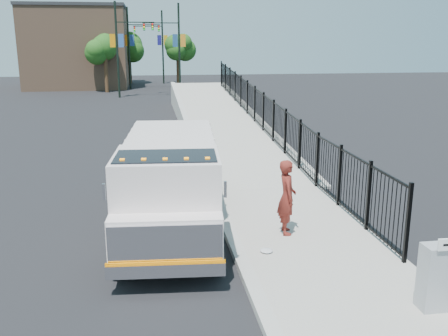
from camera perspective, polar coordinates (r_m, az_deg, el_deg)
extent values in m
plane|color=black|center=(12.68, 0.94, -8.42)|extent=(120.00, 120.00, 0.00)
cube|color=#9E998E|center=(11.37, 12.47, -11.27)|extent=(3.55, 12.00, 0.12)
cube|color=#ADAAA3|center=(10.86, 2.73, -12.10)|extent=(0.30, 12.00, 0.16)
cube|color=#9E998E|center=(28.25, -0.21, 4.46)|extent=(3.95, 24.06, 3.19)
cube|color=black|center=(24.48, 4.49, 4.99)|extent=(0.10, 28.00, 1.80)
cube|color=black|center=(13.71, -6.04, -4.29)|extent=(1.48, 6.72, 0.22)
cube|color=white|center=(11.27, -6.48, -3.26)|extent=(2.46, 2.33, 1.96)
cube|color=white|center=(10.28, -6.64, -7.95)|extent=(2.35, 0.86, 0.98)
cube|color=silver|center=(9.95, -6.72, -8.75)|extent=(2.25, 0.25, 0.83)
cube|color=silver|center=(10.08, -6.65, -11.49)|extent=(2.36, 0.35, 0.27)
cube|color=#DD6F00|center=(10.02, -6.68, -10.73)|extent=(2.35, 0.23, 0.06)
cube|color=black|center=(10.86, -6.61, -0.70)|extent=(2.25, 1.43, 0.83)
cube|color=white|center=(14.66, -6.00, 0.95)|extent=(2.66, 4.29, 1.67)
cube|color=silver|center=(10.33, -13.55, -2.68)|extent=(0.06, 0.06, 0.34)
cube|color=silver|center=(10.22, 0.15, -2.45)|extent=(0.06, 0.06, 0.34)
cube|color=orange|center=(10.51, -11.56, 0.89)|extent=(0.10, 0.09, 0.06)
cube|color=orange|center=(10.46, -9.16, 0.94)|extent=(0.10, 0.09, 0.06)
cube|color=orange|center=(10.43, -6.75, 0.99)|extent=(0.10, 0.09, 0.06)
cube|color=orange|center=(10.42, -4.32, 1.03)|extent=(0.10, 0.09, 0.06)
cube|color=orange|center=(10.43, -1.90, 1.08)|extent=(0.10, 0.09, 0.06)
cylinder|color=black|center=(11.08, -11.85, -9.50)|extent=(0.39, 1.00, 0.98)
cylinder|color=black|center=(10.99, -1.01, -9.37)|extent=(0.39, 1.00, 0.98)
cylinder|color=black|center=(15.57, -9.64, -2.30)|extent=(0.39, 1.00, 0.98)
cylinder|color=black|center=(15.50, -2.04, -2.17)|extent=(0.39, 1.00, 0.98)
cylinder|color=black|center=(16.60, -9.31, -1.22)|extent=(0.39, 1.00, 0.98)
cylinder|color=black|center=(16.54, -2.19, -1.09)|extent=(0.39, 1.00, 0.98)
imported|color=maroon|center=(12.69, 7.20, -3.32)|extent=(0.52, 0.74, 1.92)
cube|color=gray|center=(10.05, 23.05, -11.41)|extent=(0.55, 0.40, 1.25)
cube|color=white|center=(9.60, 24.16, -7.98)|extent=(0.35, 0.04, 0.22)
ellipsoid|color=silver|center=(11.84, 4.87, -9.38)|extent=(0.30, 0.30, 0.08)
cylinder|color=black|center=(44.41, -12.11, 13.02)|extent=(0.18, 0.18, 8.00)
cube|color=black|center=(44.36, -10.13, 16.08)|extent=(3.20, 0.08, 0.08)
cube|color=black|center=(44.35, -8.17, 15.71)|extent=(0.18, 0.22, 0.60)
cube|color=#2B59A1|center=(44.38, -11.70, 14.07)|extent=(0.45, 0.04, 1.10)
cube|color=orange|center=(44.42, -12.63, 14.02)|extent=(0.45, 0.04, 1.10)
cylinder|color=black|center=(45.99, -5.13, 13.31)|extent=(0.18, 0.18, 8.00)
cube|color=black|center=(45.93, -7.27, 16.13)|extent=(3.20, 0.08, 0.08)
cube|color=black|center=(45.90, -9.12, 15.63)|extent=(0.18, 0.22, 0.60)
cube|color=orange|center=(46.01, -4.71, 14.32)|extent=(0.45, 0.04, 1.10)
cube|color=navy|center=(45.96, -5.60, 14.30)|extent=(0.45, 0.04, 1.10)
cylinder|color=black|center=(52.20, -10.83, 13.26)|extent=(0.18, 0.18, 8.00)
cube|color=black|center=(52.18, -9.13, 15.86)|extent=(3.20, 0.08, 0.08)
cube|color=black|center=(52.19, -7.47, 15.53)|extent=(0.18, 0.22, 0.60)
cube|color=navy|center=(52.18, -10.47, 14.16)|extent=(0.45, 0.04, 1.10)
cube|color=orange|center=(52.20, -11.26, 14.12)|extent=(0.45, 0.04, 1.10)
cylinder|color=black|center=(58.00, -7.02, 13.51)|extent=(0.18, 0.18, 8.00)
cube|color=black|center=(57.98, -8.73, 15.73)|extent=(3.20, 0.08, 0.08)
cube|color=black|center=(57.99, -10.19, 15.32)|extent=(0.18, 0.22, 0.60)
cube|color=gold|center=(58.01, -6.68, 14.31)|extent=(0.45, 0.04, 1.10)
cube|color=navy|center=(57.99, -7.40, 14.29)|extent=(0.45, 0.04, 1.10)
cylinder|color=#382314|center=(49.25, -13.30, 10.27)|extent=(0.36, 0.36, 3.20)
sphere|color=#194714|center=(49.15, -13.47, 13.06)|extent=(2.46, 2.46, 2.46)
cylinder|color=#382314|center=(52.73, -5.26, 10.85)|extent=(0.36, 0.36, 3.20)
sphere|color=#194714|center=(52.64, -5.32, 13.46)|extent=(2.10, 2.10, 2.10)
cylinder|color=#382314|center=(58.68, -10.69, 11.04)|extent=(0.36, 0.36, 3.20)
sphere|color=#194714|center=(58.59, -10.80, 13.38)|extent=(3.06, 3.06, 3.06)
cube|color=#8C664C|center=(55.96, -16.31, 13.02)|extent=(10.00, 10.00, 8.00)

